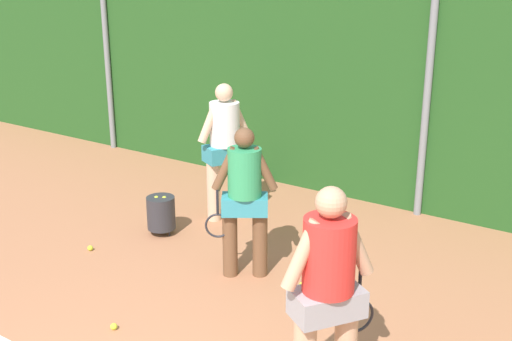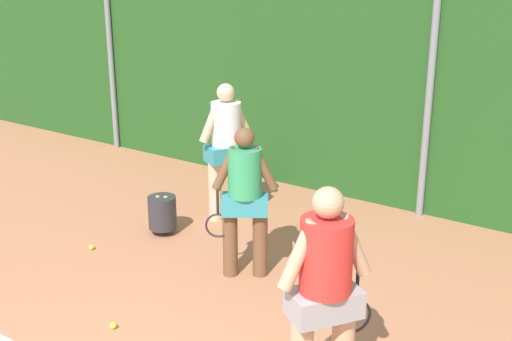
# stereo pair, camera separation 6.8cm
# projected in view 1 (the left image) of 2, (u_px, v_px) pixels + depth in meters

# --- Properties ---
(hedge_fence_backdrop) EXTENTS (20.54, 0.25, 3.18)m
(hedge_fence_backdrop) POSITION_uv_depth(u_px,v_px,m) (431.00, 99.00, 8.47)
(hedge_fence_backdrop) COLOR #23511E
(hedge_fence_backdrop) RESTS_ON ground_plane
(fence_post_left) EXTENTS (0.10, 0.10, 3.53)m
(fence_post_left) POSITION_uv_depth(u_px,v_px,m) (107.00, 53.00, 11.42)
(fence_post_left) COLOR gray
(fence_post_left) RESTS_ON ground_plane
(fence_post_center) EXTENTS (0.10, 0.10, 3.53)m
(fence_post_center) POSITION_uv_depth(u_px,v_px,m) (428.00, 88.00, 8.28)
(fence_post_center) COLOR gray
(fence_post_center) RESTS_ON ground_plane
(player_foreground_near) EXTENTS (0.56, 0.74, 1.83)m
(player_foreground_near) POSITION_uv_depth(u_px,v_px,m) (328.00, 289.00, 4.73)
(player_foreground_near) COLOR tan
(player_foreground_near) RESTS_ON ground_plane
(player_midcourt) EXTENTS (0.65, 0.55, 1.69)m
(player_midcourt) POSITION_uv_depth(u_px,v_px,m) (244.00, 195.00, 6.84)
(player_midcourt) COLOR brown
(player_midcourt) RESTS_ON ground_plane
(player_backcourt_far) EXTENTS (0.52, 0.71, 1.84)m
(player_backcourt_far) POSITION_uv_depth(u_px,v_px,m) (225.00, 144.00, 8.41)
(player_backcourt_far) COLOR beige
(player_backcourt_far) RESTS_ON ground_plane
(ball_hopper) EXTENTS (0.36, 0.36, 0.51)m
(ball_hopper) POSITION_uv_depth(u_px,v_px,m) (161.00, 213.00, 8.11)
(ball_hopper) COLOR #2D2D33
(ball_hopper) RESTS_ON ground_plane
(tennis_ball_0) EXTENTS (0.07, 0.07, 0.07)m
(tennis_ball_0) POSITION_uv_depth(u_px,v_px,m) (90.00, 248.00, 7.71)
(tennis_ball_0) COLOR #CCDB33
(tennis_ball_0) RESTS_ON ground_plane
(tennis_ball_2) EXTENTS (0.07, 0.07, 0.07)m
(tennis_ball_2) POSITION_uv_depth(u_px,v_px,m) (114.00, 326.00, 6.06)
(tennis_ball_2) COLOR #CCDB33
(tennis_ball_2) RESTS_ON ground_plane
(tennis_ball_4) EXTENTS (0.07, 0.07, 0.07)m
(tennis_ball_4) POSITION_uv_depth(u_px,v_px,m) (302.00, 285.00, 6.84)
(tennis_ball_4) COLOR #CCDB33
(tennis_ball_4) RESTS_ON ground_plane
(tennis_ball_6) EXTENTS (0.07, 0.07, 0.07)m
(tennis_ball_6) POSITION_uv_depth(u_px,v_px,m) (350.00, 244.00, 7.82)
(tennis_ball_6) COLOR #CCDB33
(tennis_ball_6) RESTS_ON ground_plane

